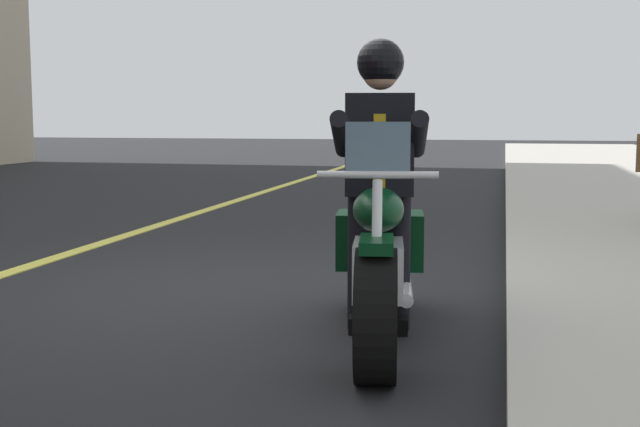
% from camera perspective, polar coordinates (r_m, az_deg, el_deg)
% --- Properties ---
extents(ground_plane, '(80.00, 80.00, 0.00)m').
position_cam_1_polar(ground_plane, '(6.19, -6.47, -5.44)').
color(ground_plane, black).
extents(motorcycle_main, '(2.22, 0.78, 1.26)m').
position_cam_1_polar(motorcycle_main, '(4.91, 4.01, -3.22)').
color(motorcycle_main, black).
rests_on(motorcycle_main, ground_plane).
extents(rider_main, '(0.67, 0.61, 1.74)m').
position_cam_1_polar(rider_main, '(5.03, 4.06, 3.72)').
color(rider_main, black).
rests_on(rider_main, ground_plane).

